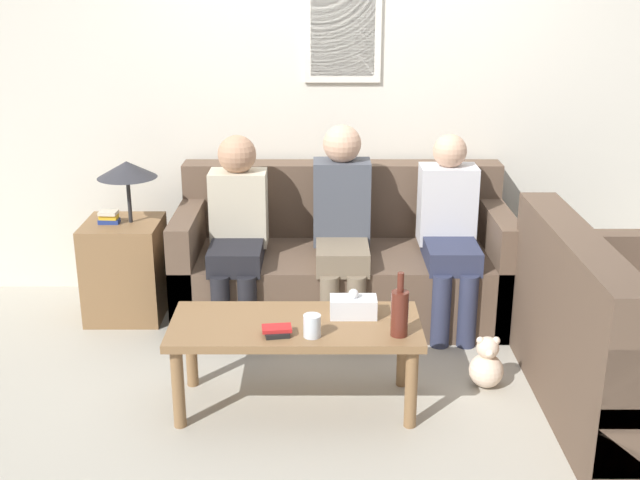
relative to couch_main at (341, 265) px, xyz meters
name	(u,v)px	position (x,y,z in m)	size (l,w,h in m)	color
ground_plane	(342,347)	(0.00, -0.52, -0.32)	(16.00, 16.00, 0.00)	#ADA899
wall_back	(340,97)	(0.00, 0.46, 0.99)	(9.00, 0.08, 2.60)	silver
couch_main	(341,265)	(0.00, 0.00, 0.00)	(2.03, 0.86, 0.91)	brown
couch_side	(622,350)	(1.34, -1.19, 0.00)	(0.86, 1.51, 0.91)	brown
coffee_table	(294,334)	(-0.26, -1.16, 0.07)	(1.22, 0.52, 0.45)	olive
side_table_with_lamp	(123,260)	(-1.35, -0.05, 0.05)	(0.47, 0.46, 1.00)	olive
wine_bottle	(398,312)	(0.23, -1.30, 0.25)	(0.08, 0.08, 0.31)	#562319
drinking_glass	(310,326)	(-0.18, -1.31, 0.19)	(0.08, 0.08, 0.11)	silver
book_stack	(275,331)	(-0.34, -1.29, 0.16)	(0.15, 0.12, 0.04)	black
tissue_box	(351,306)	(0.02, -1.08, 0.19)	(0.23, 0.12, 0.14)	silver
person_left	(235,225)	(-0.63, -0.19, 0.33)	(0.34, 0.60, 1.16)	black
person_middle	(340,220)	(-0.01, -0.17, 0.35)	(0.34, 0.61, 1.22)	#756651
person_right	(447,226)	(0.63, -0.17, 0.31)	(0.34, 0.61, 1.16)	#2D334C
teddy_bear	(485,365)	(0.73, -0.97, -0.19)	(0.18, 0.18, 0.28)	beige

